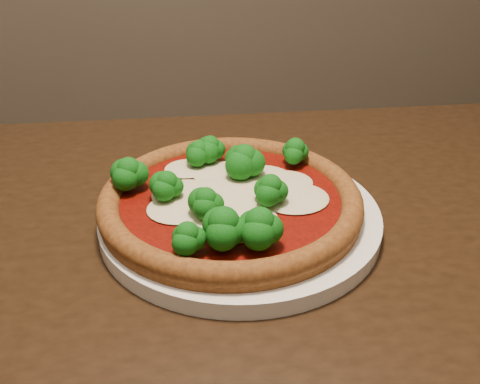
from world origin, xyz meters
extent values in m
cube|color=black|center=(0.14, 0.19, 0.73)|extent=(1.16, 0.79, 0.04)
cylinder|color=black|center=(0.66, 0.47, 0.35)|extent=(0.06, 0.06, 0.71)
cylinder|color=white|center=(0.16, 0.23, 0.76)|extent=(0.30, 0.30, 0.02)
cylinder|color=brown|center=(0.15, 0.23, 0.77)|extent=(0.28, 0.28, 0.01)
torus|color=brown|center=(0.15, 0.23, 0.78)|extent=(0.28, 0.28, 0.02)
cylinder|color=#6E0C05|center=(0.15, 0.23, 0.78)|extent=(0.24, 0.24, 0.00)
ellipsoid|color=beige|center=(0.15, 0.18, 0.78)|extent=(0.09, 0.08, 0.01)
ellipsoid|color=beige|center=(0.19, 0.26, 0.78)|extent=(0.07, 0.07, 0.01)
ellipsoid|color=beige|center=(0.22, 0.21, 0.78)|extent=(0.08, 0.07, 0.01)
ellipsoid|color=beige|center=(0.11, 0.30, 0.78)|extent=(0.05, 0.05, 0.00)
ellipsoid|color=beige|center=(0.10, 0.24, 0.78)|extent=(0.07, 0.07, 0.01)
ellipsoid|color=beige|center=(0.10, 0.21, 0.78)|extent=(0.07, 0.06, 0.01)
ellipsoid|color=beige|center=(0.15, 0.23, 0.78)|extent=(0.10, 0.09, 0.01)
ellipsoid|color=beige|center=(0.22, 0.25, 0.78)|extent=(0.06, 0.06, 0.01)
ellipsoid|color=beige|center=(0.14, 0.29, 0.78)|extent=(0.06, 0.06, 0.00)
ellipsoid|color=#137917|center=(0.16, 0.14, 0.81)|extent=(0.05, 0.05, 0.04)
ellipsoid|color=#137917|center=(0.05, 0.26, 0.81)|extent=(0.05, 0.05, 0.04)
ellipsoid|color=#137917|center=(0.17, 0.29, 0.80)|extent=(0.04, 0.04, 0.03)
ellipsoid|color=#137917|center=(0.24, 0.29, 0.80)|extent=(0.04, 0.04, 0.03)
ellipsoid|color=#137917|center=(0.13, 0.14, 0.81)|extent=(0.05, 0.05, 0.04)
ellipsoid|color=#137917|center=(0.10, 0.14, 0.80)|extent=(0.04, 0.04, 0.03)
ellipsoid|color=#137917|center=(0.09, 0.23, 0.80)|extent=(0.04, 0.04, 0.03)
ellipsoid|color=#137917|center=(0.19, 0.20, 0.80)|extent=(0.04, 0.04, 0.04)
ellipsoid|color=#137917|center=(0.17, 0.27, 0.81)|extent=(0.05, 0.05, 0.04)
ellipsoid|color=#137917|center=(0.14, 0.31, 0.80)|extent=(0.04, 0.04, 0.03)
ellipsoid|color=#137917|center=(0.12, 0.19, 0.80)|extent=(0.04, 0.04, 0.03)
ellipsoid|color=#137917|center=(0.13, 0.31, 0.80)|extent=(0.04, 0.04, 0.03)
camera|label=1|loc=(0.08, -0.26, 1.08)|focal=40.00mm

